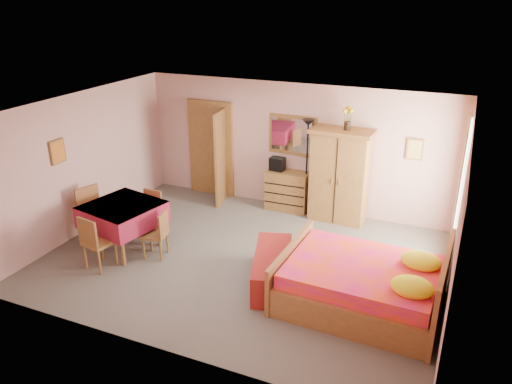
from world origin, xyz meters
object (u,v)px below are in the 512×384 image
at_px(stereo, 277,164).
at_px(chair_north, 149,214).
at_px(dining_table, 124,227).
at_px(chair_south, 99,242).
at_px(floor_lamp, 307,167).
at_px(wardrobe, 339,176).
at_px(chest_of_drawers, 288,191).
at_px(chair_west, 96,216).
at_px(sunflower_vase, 348,118).
at_px(wall_mirror, 292,135).
at_px(bench, 272,269).
at_px(bed, 362,272).
at_px(chair_east, 155,234).

bearing_deg(stereo, chair_north, -129.69).
distance_m(dining_table, chair_south, 0.70).
xyz_separation_m(stereo, dining_table, (-1.81, -2.75, -0.54)).
bearing_deg(floor_lamp, chair_south, -124.76).
relative_size(floor_lamp, wardrobe, 1.05).
distance_m(chest_of_drawers, dining_table, 3.42).
distance_m(chair_south, chair_west, 0.99).
bearing_deg(chair_north, sunflower_vase, -146.79).
relative_size(chest_of_drawers, wall_mirror, 0.85).
bearing_deg(sunflower_vase, chair_north, -147.26).
bearing_deg(wardrobe, chair_north, -144.59).
distance_m(wardrobe, chair_south, 4.59).
distance_m(sunflower_vase, bench, 3.27).
relative_size(wardrobe, chair_south, 1.96).
distance_m(dining_table, chair_north, 0.65).
height_order(stereo, wardrobe, wardrobe).
bearing_deg(floor_lamp, wall_mirror, 154.23).
height_order(dining_table, chair_north, dining_table).
bearing_deg(floor_lamp, sunflower_vase, -7.01).
distance_m(bed, bench, 1.41).
relative_size(floor_lamp, chair_west, 1.94).
height_order(wall_mirror, bench, wall_mirror).
relative_size(sunflower_vase, chair_west, 0.44).
bearing_deg(chest_of_drawers, chair_south, -121.87).
bearing_deg(wall_mirror, floor_lamp, -22.61).
bearing_deg(wardrobe, stereo, 178.36).
distance_m(wall_mirror, bed, 3.81).
height_order(wall_mirror, bed, wall_mirror).
bearing_deg(dining_table, bench, -0.42).
height_order(wall_mirror, chair_north, wall_mirror).
relative_size(wardrobe, chair_east, 2.24).
bearing_deg(bed, chair_north, 172.79).
height_order(wall_mirror, chair_east, wall_mirror).
relative_size(bed, chair_east, 2.76).
bearing_deg(bed, chair_east, -178.16).
bearing_deg(chest_of_drawers, dining_table, -128.22).
height_order(chest_of_drawers, wardrobe, wardrobe).
bearing_deg(wardrobe, chair_south, -130.70).
xyz_separation_m(bed, chair_north, (-4.12, 0.68, -0.11)).
bearing_deg(dining_table, chair_north, 84.21).
bearing_deg(sunflower_vase, bed, -70.31).
distance_m(wardrobe, bed, 2.93).
bearing_deg(bench, chest_of_drawers, 105.33).
relative_size(chest_of_drawers, bed, 0.38).
xyz_separation_m(wall_mirror, floor_lamp, (0.38, -0.18, -0.58)).
bearing_deg(bench, chair_east, 179.94).
bearing_deg(floor_lamp, bench, -82.34).
distance_m(bench, chair_west, 3.46).
bearing_deg(dining_table, bed, -0.56).
xyz_separation_m(chest_of_drawers, bench, (0.76, -2.76, -0.16)).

